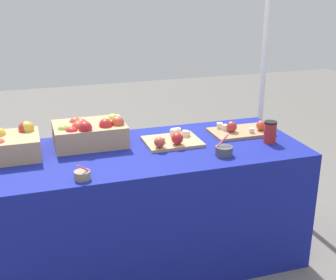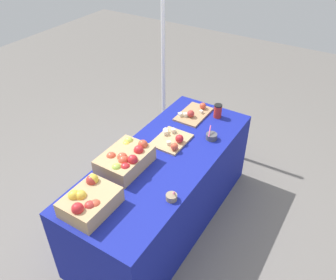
{
  "view_description": "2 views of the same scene",
  "coord_description": "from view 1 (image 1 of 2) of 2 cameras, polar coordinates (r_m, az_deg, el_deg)",
  "views": [
    {
      "loc": [
        -0.59,
        -2.36,
        1.68
      ],
      "look_at": [
        0.15,
        -0.04,
        0.8
      ],
      "focal_mm": 48.56,
      "sensor_mm": 36.0,
      "label": 1
    },
    {
      "loc": [
        -1.82,
        -1.17,
        2.49
      ],
      "look_at": [
        0.01,
        -0.03,
        0.91
      ],
      "focal_mm": 36.88,
      "sensor_mm": 36.0,
      "label": 2
    }
  ],
  "objects": [
    {
      "name": "ground_plane",
      "position": [
        2.96,
        -3.16,
        -14.77
      ],
      "size": [
        10.0,
        10.0,
        0.0
      ],
      "primitive_type": "plane",
      "color": "slate"
    },
    {
      "name": "table",
      "position": [
        2.77,
        -3.3,
        -8.45
      ],
      "size": [
        1.9,
        0.76,
        0.74
      ],
      "primitive_type": "cube",
      "color": "navy",
      "rests_on": "ground_plane"
    },
    {
      "name": "apple_crate_left",
      "position": [
        2.63,
        -19.78,
        -0.56
      ],
      "size": [
        0.36,
        0.29,
        0.17
      ],
      "color": "tan",
      "rests_on": "table"
    },
    {
      "name": "apple_crate_middle",
      "position": [
        2.71,
        -9.74,
        0.98
      ],
      "size": [
        0.41,
        0.3,
        0.18
      ],
      "color": "tan",
      "rests_on": "table"
    },
    {
      "name": "cutting_board_front",
      "position": [
        2.69,
        0.52,
        -0.06
      ],
      "size": [
        0.33,
        0.26,
        0.09
      ],
      "color": "tan",
      "rests_on": "table"
    },
    {
      "name": "cutting_board_back",
      "position": [
        2.92,
        9.16,
        1.22
      ],
      "size": [
        0.38,
        0.24,
        0.09
      ],
      "color": "tan",
      "rests_on": "table"
    },
    {
      "name": "sample_bowl_near",
      "position": [
        2.27,
        -10.71,
        -4.35
      ],
      "size": [
        0.08,
        0.08,
        0.09
      ],
      "color": "gray",
      "rests_on": "table"
    },
    {
      "name": "sample_bowl_mid",
      "position": [
        2.54,
        7.03,
        -1.35
      ],
      "size": [
        0.1,
        0.1,
        0.11
      ],
      "color": "#4C4C51",
      "rests_on": "table"
    },
    {
      "name": "coffee_cup",
      "position": [
        2.77,
        12.69,
        0.99
      ],
      "size": [
        0.07,
        0.07,
        0.13
      ],
      "color": "red",
      "rests_on": "table"
    },
    {
      "name": "tent_pole",
      "position": [
        3.65,
        12.0,
        10.09
      ],
      "size": [
        0.04,
        0.04,
        2.18
      ],
      "primitive_type": "cylinder",
      "color": "white",
      "rests_on": "ground_plane"
    }
  ]
}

